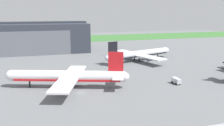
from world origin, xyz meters
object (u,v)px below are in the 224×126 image
(maintenance_hangar, at_px, (3,38))
(airliner_far_right, at_px, (139,54))
(airliner_near_right, at_px, (68,77))
(stair_truck, at_px, (176,81))

(maintenance_hangar, relative_size, airliner_far_right, 2.53)
(airliner_far_right, xyz_separation_m, airliner_near_right, (-41.35, -34.92, 0.23))
(maintenance_hangar, relative_size, airliner_near_right, 2.61)
(airliner_far_right, relative_size, airliner_near_right, 1.03)
(airliner_near_right, height_order, stair_truck, airliner_near_right)
(maintenance_hangar, height_order, stair_truck, maintenance_hangar)
(stair_truck, bearing_deg, airliner_far_right, 85.10)
(maintenance_hangar, bearing_deg, airliner_near_right, -70.17)
(maintenance_hangar, relative_size, stair_truck, 27.46)
(maintenance_hangar, xyz_separation_m, airliner_far_right, (71.38, -48.36, -5.48))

